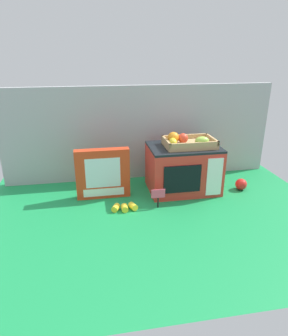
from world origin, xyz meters
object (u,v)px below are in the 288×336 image
food_groups_crate (187,142)px  price_sign (158,196)px  loose_toy_apple (241,184)px  cookie_set_box (103,174)px  toy_microwave (183,168)px  loose_toy_banana (124,207)px

food_groups_crate → price_sign: size_ratio=2.68×
price_sign → loose_toy_apple: (0.51, 0.12, -0.03)m
food_groups_crate → loose_toy_apple: (0.32, -0.05, -0.25)m
cookie_set_box → price_sign: cookie_set_box is taller
toy_microwave → loose_toy_banana: toy_microwave is taller
cookie_set_box → loose_toy_banana: (0.09, -0.17, -0.12)m
toy_microwave → food_groups_crate: food_groups_crate is taller
food_groups_crate → loose_toy_banana: bearing=-155.1°
food_groups_crate → loose_toy_banana: food_groups_crate is taller
food_groups_crate → cookie_set_box: food_groups_crate is taller
toy_microwave → cookie_set_box: (-0.45, -0.02, 0.00)m
toy_microwave → food_groups_crate: 0.16m
toy_microwave → loose_toy_apple: (0.33, -0.06, -0.10)m
price_sign → loose_toy_apple: 0.53m
loose_toy_banana → cookie_set_box: bearing=118.2°
loose_toy_banana → price_sign: bearing=-0.4°
toy_microwave → price_sign: toy_microwave is taller
cookie_set_box → loose_toy_banana: 0.23m
loose_toy_apple → food_groups_crate: bearing=171.9°
loose_toy_banana → loose_toy_apple: bearing=10.3°
loose_toy_banana → food_groups_crate: bearing=24.9°
cookie_set_box → loose_toy_banana: cookie_set_box is taller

